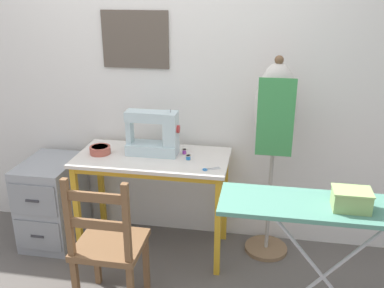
{
  "coord_description": "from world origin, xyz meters",
  "views": [
    {
      "loc": [
        0.77,
        -2.45,
        1.9
      ],
      "look_at": [
        0.29,
        0.24,
        0.88
      ],
      "focal_mm": 40.0,
      "sensor_mm": 36.0,
      "label": 1
    }
  ],
  "objects_px": {
    "scissors": "(208,169)",
    "ironing_board": "(331,213)",
    "filing_cabinet": "(53,201)",
    "fabric_bowl": "(100,150)",
    "storage_box": "(351,199)",
    "sewing_machine": "(155,135)",
    "thread_spool_mid_table": "(188,158)",
    "thread_spool_near_machine": "(184,152)",
    "wooden_chair": "(108,246)",
    "dress_form": "(275,122)"
  },
  "relations": [
    {
      "from": "sewing_machine",
      "to": "fabric_bowl",
      "type": "bearing_deg",
      "value": -171.52
    },
    {
      "from": "fabric_bowl",
      "to": "thread_spool_mid_table",
      "type": "bearing_deg",
      "value": -0.74
    },
    {
      "from": "thread_spool_near_machine",
      "to": "thread_spool_mid_table",
      "type": "bearing_deg",
      "value": -64.53
    },
    {
      "from": "scissors",
      "to": "thread_spool_near_machine",
      "type": "xyz_separation_m",
      "value": [
        -0.21,
        0.24,
        0.02
      ]
    },
    {
      "from": "thread_spool_mid_table",
      "to": "filing_cabinet",
      "type": "relative_size",
      "value": 0.06
    },
    {
      "from": "thread_spool_near_machine",
      "to": "thread_spool_mid_table",
      "type": "xyz_separation_m",
      "value": [
        0.05,
        -0.1,
        -0.0
      ]
    },
    {
      "from": "fabric_bowl",
      "to": "storage_box",
      "type": "xyz_separation_m",
      "value": [
        1.59,
        -0.71,
        0.12
      ]
    },
    {
      "from": "sewing_machine",
      "to": "dress_form",
      "type": "distance_m",
      "value": 0.83
    },
    {
      "from": "sewing_machine",
      "to": "thread_spool_mid_table",
      "type": "xyz_separation_m",
      "value": [
        0.25,
        -0.07,
        -0.13
      ]
    },
    {
      "from": "thread_spool_near_machine",
      "to": "sewing_machine",
      "type": "bearing_deg",
      "value": -170.98
    },
    {
      "from": "scissors",
      "to": "sewing_machine",
      "type": "bearing_deg",
      "value": 153.33
    },
    {
      "from": "sewing_machine",
      "to": "ironing_board",
      "type": "bearing_deg",
      "value": -33.66
    },
    {
      "from": "scissors",
      "to": "thread_spool_mid_table",
      "type": "relative_size",
      "value": 3.09
    },
    {
      "from": "scissors",
      "to": "ironing_board",
      "type": "bearing_deg",
      "value": -37.26
    },
    {
      "from": "wooden_chair",
      "to": "storage_box",
      "type": "distance_m",
      "value": 1.41
    },
    {
      "from": "scissors",
      "to": "dress_form",
      "type": "xyz_separation_m",
      "value": [
        0.41,
        0.28,
        0.26
      ]
    },
    {
      "from": "storage_box",
      "to": "fabric_bowl",
      "type": "bearing_deg",
      "value": 155.96
    },
    {
      "from": "wooden_chair",
      "to": "storage_box",
      "type": "height_order",
      "value": "storage_box"
    },
    {
      "from": "wooden_chair",
      "to": "scissors",
      "type": "bearing_deg",
      "value": 42.55
    },
    {
      "from": "wooden_chair",
      "to": "filing_cabinet",
      "type": "xyz_separation_m",
      "value": [
        -0.7,
        0.65,
        -0.1
      ]
    },
    {
      "from": "scissors",
      "to": "storage_box",
      "type": "relative_size",
      "value": 0.63
    },
    {
      "from": "fabric_bowl",
      "to": "wooden_chair",
      "type": "height_order",
      "value": "wooden_chair"
    },
    {
      "from": "filing_cabinet",
      "to": "storage_box",
      "type": "bearing_deg",
      "value": -19.67
    },
    {
      "from": "thread_spool_near_machine",
      "to": "dress_form",
      "type": "distance_m",
      "value": 0.67
    },
    {
      "from": "scissors",
      "to": "storage_box",
      "type": "distance_m",
      "value": 0.98
    },
    {
      "from": "thread_spool_mid_table",
      "to": "storage_box",
      "type": "height_order",
      "value": "storage_box"
    },
    {
      "from": "sewing_machine",
      "to": "filing_cabinet",
      "type": "xyz_separation_m",
      "value": [
        -0.83,
        -0.05,
        -0.58
      ]
    },
    {
      "from": "fabric_bowl",
      "to": "thread_spool_mid_table",
      "type": "xyz_separation_m",
      "value": [
        0.64,
        -0.01,
        -0.01
      ]
    },
    {
      "from": "sewing_machine",
      "to": "thread_spool_near_machine",
      "type": "height_order",
      "value": "sewing_machine"
    },
    {
      "from": "fabric_bowl",
      "to": "dress_form",
      "type": "relative_size",
      "value": 0.1
    },
    {
      "from": "fabric_bowl",
      "to": "storage_box",
      "type": "distance_m",
      "value": 1.75
    },
    {
      "from": "scissors",
      "to": "filing_cabinet",
      "type": "distance_m",
      "value": 1.32
    },
    {
      "from": "fabric_bowl",
      "to": "storage_box",
      "type": "relative_size",
      "value": 0.79
    },
    {
      "from": "wooden_chair",
      "to": "fabric_bowl",
      "type": "bearing_deg",
      "value": 113.33
    },
    {
      "from": "fabric_bowl",
      "to": "thread_spool_near_machine",
      "type": "bearing_deg",
      "value": 8.66
    },
    {
      "from": "thread_spool_mid_table",
      "to": "dress_form",
      "type": "height_order",
      "value": "dress_form"
    },
    {
      "from": "sewing_machine",
      "to": "ironing_board",
      "type": "distance_m",
      "value": 1.34
    },
    {
      "from": "ironing_board",
      "to": "thread_spool_near_machine",
      "type": "bearing_deg",
      "value": 139.73
    },
    {
      "from": "ironing_board",
      "to": "thread_spool_mid_table",
      "type": "bearing_deg",
      "value": 142.08
    },
    {
      "from": "scissors",
      "to": "filing_cabinet",
      "type": "bearing_deg",
      "value": 172.67
    },
    {
      "from": "thread_spool_mid_table",
      "to": "ironing_board",
      "type": "bearing_deg",
      "value": -37.92
    },
    {
      "from": "thread_spool_mid_table",
      "to": "storage_box",
      "type": "distance_m",
      "value": 1.19
    },
    {
      "from": "thread_spool_near_machine",
      "to": "storage_box",
      "type": "bearing_deg",
      "value": -38.83
    },
    {
      "from": "fabric_bowl",
      "to": "dress_form",
      "type": "xyz_separation_m",
      "value": [
        1.22,
        0.14,
        0.23
      ]
    },
    {
      "from": "sewing_machine",
      "to": "fabric_bowl",
      "type": "relative_size",
      "value": 2.56
    },
    {
      "from": "sewing_machine",
      "to": "storage_box",
      "type": "bearing_deg",
      "value": -32.74
    },
    {
      "from": "thread_spool_mid_table",
      "to": "filing_cabinet",
      "type": "bearing_deg",
      "value": 178.89
    },
    {
      "from": "fabric_bowl",
      "to": "scissors",
      "type": "distance_m",
      "value": 0.82
    },
    {
      "from": "sewing_machine",
      "to": "wooden_chair",
      "type": "bearing_deg",
      "value": -100.06
    },
    {
      "from": "filing_cabinet",
      "to": "thread_spool_near_machine",
      "type": "bearing_deg",
      "value": 4.38
    }
  ]
}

